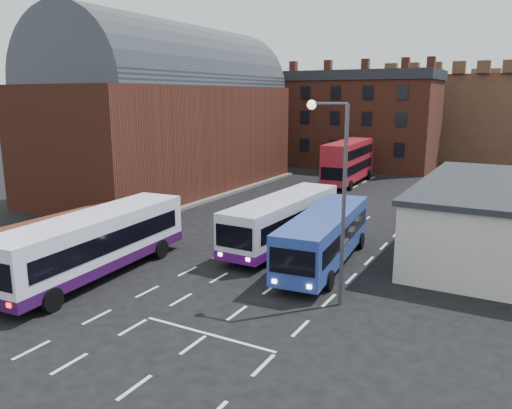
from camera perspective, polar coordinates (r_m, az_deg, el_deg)
The scene contains 12 objects.
ground at distance 25.34m, azimuth -11.11°, elevation -9.14°, with size 180.00×180.00×0.00m, color black.
railway_station at distance 49.71m, azimuth -9.74°, elevation 10.41°, with size 12.00×28.00×16.00m.
forecourt_wall at distance 33.46m, azimuth -22.51°, elevation -2.94°, with size 1.20×10.00×1.80m, color #602B1E.
brick_terrace at distance 67.51m, azimuth 10.46°, elevation 9.04°, with size 22.00×10.00×11.00m, color brown.
castle_keep at distance 84.51m, azimuth 22.75°, elevation 9.27°, with size 22.00×22.00×12.00m, color brown.
bus_white_outbound at distance 26.95m, azimuth -17.99°, elevation -3.90°, with size 3.69×12.14×3.26m.
bus_white_inbound at distance 30.89m, azimuth 3.13°, elevation -1.47°, with size 3.07×11.31×3.07m.
bus_blue at distance 27.58m, azimuth 7.87°, elevation -3.42°, with size 3.52×11.03×2.96m.
bus_red_double at distance 53.55m, azimuth 10.50°, elevation 4.87°, with size 3.29×11.36×4.50m.
street_lamp at distance 21.64m, azimuth 9.28°, elevation 2.20°, with size 1.83×0.41×9.00m.
pedestrian_red at distance 27.44m, azimuth -26.92°, elevation -7.01°, with size 0.53×0.35×1.44m, color maroon.
pedestrian_beige at distance 28.02m, azimuth -25.84°, elevation -6.29°, with size 0.80×0.62×1.64m, color beige.
Camera 1 is at (15.37, -17.93, 9.20)m, focal length 35.00 mm.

